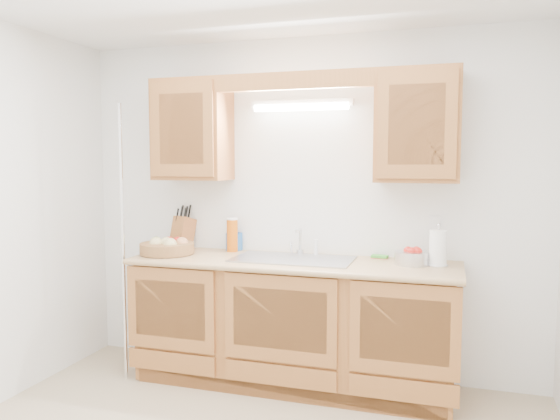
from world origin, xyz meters
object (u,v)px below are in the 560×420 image
at_px(fruit_basket, 167,247).
at_px(paper_towel, 438,248).
at_px(knife_block, 183,232).
at_px(apple_bowl, 412,257).

distance_m(fruit_basket, paper_towel, 1.95).
distance_m(knife_block, apple_bowl, 1.80).
bearing_deg(paper_towel, apple_bowl, 174.06).
xyz_separation_m(knife_block, paper_towel, (1.95, -0.17, -0.01)).
bearing_deg(fruit_basket, paper_towel, 2.92).
relative_size(fruit_basket, knife_block, 1.14).
bearing_deg(knife_block, apple_bowl, 11.28).
relative_size(paper_towel, apple_bowl, 0.96).
bearing_deg(apple_bowl, knife_block, 175.02).
relative_size(knife_block, paper_towel, 1.24).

